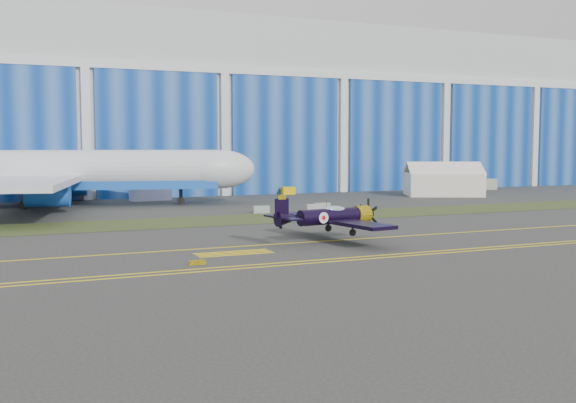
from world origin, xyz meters
name	(u,v)px	position (x,y,z in m)	size (l,w,h in m)	color
ground	(380,230)	(0.00, 0.00, 0.00)	(260.00, 260.00, 0.00)	#383936
grass_median	(318,216)	(0.00, 14.00, 0.02)	(260.00, 10.00, 0.02)	#475128
hangar	(189,111)	(0.00, 71.79, 14.96)	(220.00, 45.70, 30.00)	silver
taxiway_centreline	(409,236)	(0.00, -5.00, 0.01)	(200.00, 0.20, 0.02)	yellow
edge_line_near	(476,250)	(0.00, -14.50, 0.01)	(80.00, 0.20, 0.02)	yellow
edge_line_far	(468,249)	(0.00, -13.50, 0.01)	(80.00, 0.20, 0.02)	yellow
hold_short_ladder	(234,253)	(-18.00, -8.10, 0.01)	(6.00, 2.40, 0.02)	yellow
guard_board_left	(197,263)	(-22.00, -12.00, 0.17)	(1.20, 0.15, 0.35)	yellow
warbird	(329,216)	(-8.34, -5.28, 2.18)	(13.07, 15.06, 4.04)	black
jetliner	(50,126)	(-27.80, 39.48, 10.89)	(72.80, 65.70, 21.77)	silver
tent	(443,179)	(33.31, 35.16, 2.81)	(14.71, 13.13, 5.63)	white
shipping_container	(150,192)	(-13.46, 44.16, 1.29)	(5.94, 2.37, 2.57)	silver
tug	(288,191)	(10.65, 47.60, 0.64)	(2.18, 1.36, 1.27)	yellow
gse_box	(487,184)	(50.08, 44.34, 1.00)	(3.33, 1.78, 2.00)	#A0AC8F
barrier_a	(261,210)	(-4.99, 19.74, 0.45)	(2.00, 0.60, 0.90)	#8E9D93
barrier_b	(314,208)	(1.95, 19.41, 0.45)	(2.00, 0.60, 0.90)	#98989A
barrier_c	(322,206)	(3.75, 20.50, 0.45)	(2.00, 0.60, 0.90)	#989596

